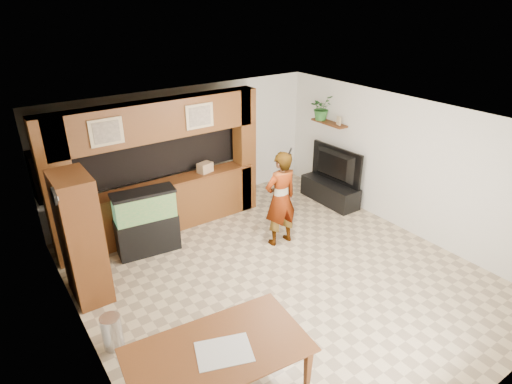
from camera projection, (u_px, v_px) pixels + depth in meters
floor at (279, 275)px, 7.15m from camera, size 6.50×6.50×0.00m
ceiling at (283, 125)px, 6.05m from camera, size 6.50×6.50×0.00m
wall_back at (186, 149)px, 9.01m from camera, size 6.00×0.00×6.00m
wall_left at (81, 273)px, 5.05m from camera, size 0.00×6.50×6.50m
wall_right at (405, 165)px, 8.16m from camera, size 0.00×6.50×6.50m
partition at (155, 167)px, 8.06m from camera, size 4.20×0.99×2.60m
wall_clock at (55, 196)px, 5.55m from camera, size 0.05×0.25×0.25m
wall_shelf at (329, 123)px, 9.35m from camera, size 0.25×0.90×0.04m
pantry_cabinet at (81, 238)px, 6.30m from camera, size 0.51×0.83×2.02m
trash_can at (112, 332)px, 5.62m from camera, size 0.27×0.27×0.49m
aquarium at (146, 223)px, 7.58m from camera, size 1.09×0.41×1.20m
tv_stand at (330, 192)px, 9.59m from camera, size 0.52×1.40×0.47m
television at (332, 166)px, 9.32m from camera, size 0.26×1.38×0.79m
photo_frame at (339, 121)px, 9.10m from camera, size 0.06×0.14×0.18m
potted_plant at (321, 108)px, 9.40m from camera, size 0.59×0.55×0.54m
person at (280, 199)px, 7.73m from camera, size 0.68×0.46×1.81m
microphone at (290, 152)px, 7.24m from camera, size 0.03×0.09×0.15m
dining_table at (221, 375)px, 4.87m from camera, size 2.13×1.34×0.71m
newspaper_a at (224, 352)px, 4.71m from camera, size 0.72×0.62×0.01m
counter_box at (205, 168)px, 8.49m from camera, size 0.33×0.27×0.19m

